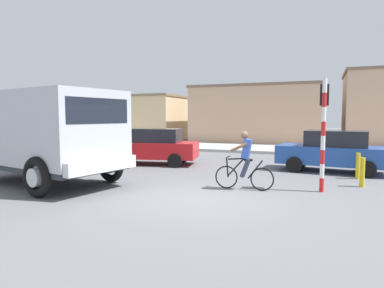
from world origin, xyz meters
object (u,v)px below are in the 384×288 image
object	(u,v)px
truck_foreground	(45,131)
car_red_near	(76,143)
traffic_light_pole	(324,119)
bollard_near	(362,172)
car_far_side	(333,151)
bollard_far	(358,166)
cyclist	(245,160)
car_white_mid	(153,146)

from	to	relation	value
truck_foreground	car_red_near	distance (m)	6.39
traffic_light_pole	bollard_near	xyz separation A→B (m)	(1.14, 1.09, -1.62)
truck_foreground	traffic_light_pole	xyz separation A→B (m)	(8.25, 1.97, 0.40)
car_far_side	bollard_near	distance (m)	2.85
traffic_light_pole	bollard_far	xyz separation A→B (m)	(1.14, 2.49, -1.62)
cyclist	bollard_near	xyz separation A→B (m)	(3.25, 1.68, -0.41)
truck_foreground	car_white_mid	xyz separation A→B (m)	(1.17, 5.06, -0.85)
truck_foreground	bollard_near	distance (m)	9.95
cyclist	traffic_light_pole	world-z (taller)	traffic_light_pole
car_white_mid	bollard_far	world-z (taller)	car_white_mid
cyclist	car_far_side	bearing A→B (deg)	60.60
car_red_near	car_far_side	distance (m)	12.00
truck_foreground	cyclist	xyz separation A→B (m)	(6.14, 1.38, -0.80)
truck_foreground	bollard_near	size ratio (longest dim) A/B	6.46
car_far_side	bollard_near	bearing A→B (deg)	-74.14
car_red_near	car_white_mid	size ratio (longest dim) A/B	1.00
traffic_light_pole	car_red_near	xyz separation A→B (m)	(-11.62, 3.39, -1.25)
car_far_side	bollard_far	distance (m)	1.57
truck_foreground	car_white_mid	bearing A→B (deg)	76.93
cyclist	bollard_far	distance (m)	4.50
bollard_far	truck_foreground	bearing A→B (deg)	-154.59
car_red_near	bollard_near	bearing A→B (deg)	-10.23
truck_foreground	car_white_mid	world-z (taller)	truck_foreground
cyclist	traffic_light_pole	bearing A→B (deg)	15.69
bollard_far	bollard_near	bearing A→B (deg)	-90.00
car_far_side	bollard_far	world-z (taller)	car_far_side
cyclist	bollard_far	size ratio (longest dim) A/B	1.92
car_white_mid	bollard_near	size ratio (longest dim) A/B	4.72
car_far_side	cyclist	bearing A→B (deg)	-119.40
truck_foreground	bollard_near	world-z (taller)	truck_foreground
traffic_light_pole	car_far_side	distance (m)	4.02
truck_foreground	car_red_near	size ratio (longest dim) A/B	1.37
car_red_near	bollard_far	world-z (taller)	car_red_near
truck_foreground	car_far_side	bearing A→B (deg)	33.86
traffic_light_pole	cyclist	bearing A→B (deg)	-164.31
traffic_light_pole	car_white_mid	bearing A→B (deg)	156.44
car_red_near	car_far_side	size ratio (longest dim) A/B	1.02
car_red_near	car_white_mid	bearing A→B (deg)	-3.84
car_red_near	car_far_side	world-z (taller)	same
truck_foreground	cyclist	distance (m)	6.34
car_red_near	cyclist	bearing A→B (deg)	-22.72
cyclist	bollard_near	world-z (taller)	cyclist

